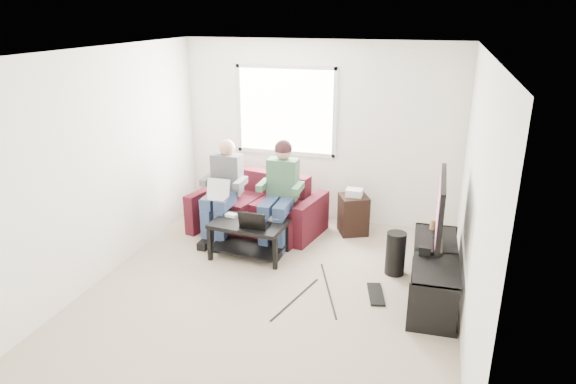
% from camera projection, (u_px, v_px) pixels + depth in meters
% --- Properties ---
extents(floor, '(4.50, 4.50, 0.00)m').
position_uv_depth(floor, '(272.00, 291.00, 5.74)').
color(floor, '#C5B199').
rests_on(floor, ground).
extents(ceiling, '(4.50, 4.50, 0.00)m').
position_uv_depth(ceiling, '(269.00, 51.00, 4.87)').
color(ceiling, white).
rests_on(ceiling, wall_back).
extents(wall_back, '(4.50, 0.00, 4.50)m').
position_uv_depth(wall_back, '(320.00, 133.00, 7.34)').
color(wall_back, white).
rests_on(wall_back, floor).
extents(wall_front, '(4.50, 0.00, 4.50)m').
position_uv_depth(wall_front, '(161.00, 287.00, 3.27)').
color(wall_front, white).
rests_on(wall_front, floor).
extents(wall_left, '(0.00, 4.50, 4.50)m').
position_uv_depth(wall_left, '(104.00, 165.00, 5.84)').
color(wall_left, white).
rests_on(wall_left, floor).
extents(wall_right, '(0.00, 4.50, 4.50)m').
position_uv_depth(wall_right, '(474.00, 200.00, 4.78)').
color(wall_right, white).
rests_on(wall_right, floor).
extents(window, '(1.48, 0.04, 1.28)m').
position_uv_depth(window, '(286.00, 111.00, 7.36)').
color(window, white).
rests_on(window, wall_back).
extents(sofa, '(1.87, 1.08, 0.80)m').
position_uv_depth(sofa, '(259.00, 210.00, 7.22)').
color(sofa, '#481220').
rests_on(sofa, floor).
extents(person_left, '(0.40, 0.71, 1.33)m').
position_uv_depth(person_left, '(223.00, 186.00, 6.93)').
color(person_left, '#31496C').
rests_on(person_left, sofa).
extents(person_right, '(0.40, 0.71, 1.37)m').
position_uv_depth(person_right, '(280.00, 187.00, 6.71)').
color(person_right, '#31496C').
rests_on(person_right, sofa).
extents(laptop_silver, '(0.39, 0.35, 0.24)m').
position_uv_depth(laptop_silver, '(216.00, 193.00, 6.72)').
color(laptop_silver, silver).
rests_on(laptop_silver, person_left).
extents(coffee_table, '(0.96, 0.64, 0.46)m').
position_uv_depth(coffee_table, '(249.00, 231.00, 6.45)').
color(coffee_table, black).
rests_on(coffee_table, floor).
extents(laptop_black, '(0.36, 0.26, 0.24)m').
position_uv_depth(laptop_black, '(255.00, 217.00, 6.27)').
color(laptop_black, black).
rests_on(laptop_black, coffee_table).
extents(controller_a, '(0.15, 0.12, 0.04)m').
position_uv_depth(controller_a, '(231.00, 215.00, 6.59)').
color(controller_a, silver).
rests_on(controller_a, coffee_table).
extents(controller_b, '(0.15, 0.11, 0.04)m').
position_uv_depth(controller_b, '(246.00, 215.00, 6.60)').
color(controller_b, black).
rests_on(controller_b, coffee_table).
extents(controller_c, '(0.15, 0.11, 0.04)m').
position_uv_depth(controller_c, '(275.00, 219.00, 6.46)').
color(controller_c, gray).
rests_on(controller_c, coffee_table).
extents(tv_stand, '(0.52, 1.57, 0.52)m').
position_uv_depth(tv_stand, '(434.00, 276.00, 5.59)').
color(tv_stand, black).
rests_on(tv_stand, floor).
extents(tv, '(0.12, 1.10, 0.81)m').
position_uv_depth(tv, '(440.00, 209.00, 5.43)').
color(tv, black).
rests_on(tv, tv_stand).
extents(soundbar, '(0.12, 0.50, 0.10)m').
position_uv_depth(soundbar, '(426.00, 243.00, 5.60)').
color(soundbar, black).
rests_on(soundbar, tv_stand).
extents(drink_cup, '(0.08, 0.08, 0.12)m').
position_uv_depth(drink_cup, '(433.00, 224.00, 6.06)').
color(drink_cup, '#B2814C').
rests_on(drink_cup, tv_stand).
extents(console_white, '(0.30, 0.22, 0.06)m').
position_uv_depth(console_white, '(433.00, 288.00, 5.20)').
color(console_white, silver).
rests_on(console_white, tv_stand).
extents(console_grey, '(0.34, 0.26, 0.08)m').
position_uv_depth(console_grey, '(435.00, 257.00, 5.83)').
color(console_grey, gray).
rests_on(console_grey, tv_stand).
extents(console_black, '(0.38, 0.30, 0.07)m').
position_uv_depth(console_black, '(434.00, 272.00, 5.52)').
color(console_black, black).
rests_on(console_black, tv_stand).
extents(subwoofer, '(0.23, 0.23, 0.52)m').
position_uv_depth(subwoofer, '(395.00, 253.00, 6.04)').
color(subwoofer, black).
rests_on(subwoofer, floor).
extents(keyboard_floor, '(0.26, 0.49, 0.03)m').
position_uv_depth(keyboard_floor, '(376.00, 294.00, 5.65)').
color(keyboard_floor, black).
rests_on(keyboard_floor, floor).
extents(end_table, '(0.37, 0.37, 0.65)m').
position_uv_depth(end_table, '(353.00, 213.00, 7.15)').
color(end_table, black).
rests_on(end_table, floor).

